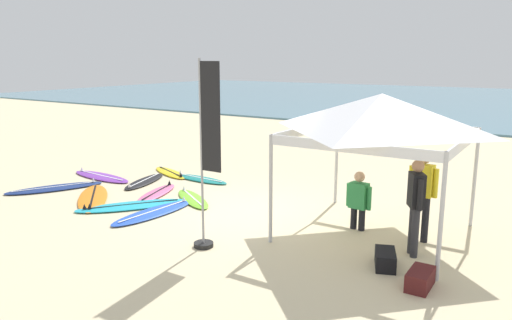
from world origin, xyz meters
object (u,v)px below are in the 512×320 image
(banner_flag, at_px, (207,164))
(surfboard_blue, at_px, (154,212))
(person_green, at_px, (359,198))
(surfboard_purple, at_px, (101,176))
(person_yellow, at_px, (423,190))
(surfboard_orange, at_px, (93,198))
(gear_bag_by_pole, at_px, (420,279))
(surfboard_teal, at_px, (200,179))
(gear_bag_near_tent, at_px, (385,259))
(surfboard_yellow, at_px, (170,173))
(surfboard_pink, at_px, (157,193))
(surfboard_black, at_px, (144,181))
(person_black, at_px, (416,201))
(surfboard_navy, at_px, (55,188))
(canopy_tent, at_px, (381,113))
(surfboard_cyan, at_px, (131,206))
(surfboard_lime, at_px, (193,199))

(banner_flag, bearing_deg, surfboard_blue, 157.59)
(person_green, relative_size, banner_flag, 0.35)
(surfboard_purple, distance_m, person_yellow, 9.11)
(surfboard_purple, distance_m, surfboard_orange, 2.24)
(surfboard_purple, height_order, gear_bag_by_pole, gear_bag_by_pole)
(surfboard_teal, distance_m, gear_bag_near_tent, 6.96)
(surfboard_yellow, height_order, surfboard_pink, same)
(surfboard_black, xyz_separation_m, person_black, (7.67, -1.13, 0.95))
(surfboard_navy, bearing_deg, surfboard_blue, -1.58)
(surfboard_blue, bearing_deg, canopy_tent, 17.51)
(surfboard_black, distance_m, surfboard_cyan, 2.28)
(gear_bag_near_tent, bearing_deg, surfboard_orange, 179.72)
(surfboard_yellow, distance_m, surfboard_pink, 2.22)
(gear_bag_by_pole, bearing_deg, surfboard_black, 163.97)
(surfboard_yellow, relative_size, gear_bag_by_pole, 3.10)
(canopy_tent, xyz_separation_m, person_black, (0.91, -0.69, -1.40))
(surfboard_black, xyz_separation_m, gear_bag_near_tent, (7.43, -1.89, 0.10))
(surfboard_orange, bearing_deg, banner_flag, -12.35)
(surfboard_cyan, bearing_deg, canopy_tent, 14.33)
(canopy_tent, bearing_deg, person_yellow, 4.39)
(surfboard_cyan, distance_m, person_green, 5.21)
(surfboard_black, height_order, surfboard_lime, same)
(surfboard_lime, xyz_separation_m, gear_bag_near_tent, (5.20, -1.29, 0.10))
(surfboard_pink, xyz_separation_m, gear_bag_near_tent, (6.30, -1.20, 0.10))
(gear_bag_by_pole, bearing_deg, gear_bag_near_tent, 146.90)
(person_green, bearing_deg, surfboard_blue, -160.63)
(canopy_tent, xyz_separation_m, surfboard_teal, (-5.63, 1.49, -2.35))
(person_yellow, bearing_deg, surfboard_teal, 167.58)
(surfboard_blue, xyz_separation_m, surfboard_teal, (-1.07, 2.93, 0.00))
(person_black, height_order, gear_bag_near_tent, person_black)
(surfboard_yellow, relative_size, surfboard_teal, 0.96)
(surfboard_cyan, height_order, gear_bag_near_tent, gear_bag_near_tent)
(person_yellow, distance_m, banner_flag, 4.02)
(surfboard_purple, xyz_separation_m, surfboard_cyan, (2.86, -1.53, -0.00))
(gear_bag_by_pole, bearing_deg, surfboard_purple, 167.85)
(surfboard_lime, height_order, person_yellow, person_yellow)
(canopy_tent, xyz_separation_m, surfboard_yellow, (-6.85, 1.60, -2.35))
(surfboard_pink, bearing_deg, banner_flag, -32.55)
(surfboard_blue, height_order, surfboard_orange, same)
(surfboard_blue, xyz_separation_m, person_yellow, (5.40, 1.50, 0.95))
(banner_flag, bearing_deg, surfboard_navy, 170.15)
(surfboard_blue, height_order, gear_bag_by_pole, gear_bag_by_pole)
(surfboard_orange, xyz_separation_m, surfboard_cyan, (1.28, 0.05, -0.00))
(person_yellow, bearing_deg, surfboard_blue, -164.44)
(surfboard_purple, relative_size, surfboard_lime, 1.31)
(person_black, height_order, gear_bag_by_pole, person_black)
(surfboard_yellow, xyz_separation_m, surfboard_pink, (1.23, -1.85, 0.00))
(surfboard_navy, height_order, person_yellow, person_yellow)
(surfboard_orange, relative_size, person_green, 1.92)
(surfboard_black, distance_m, surfboard_yellow, 1.17)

